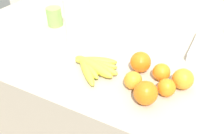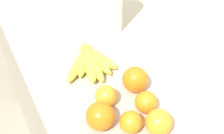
# 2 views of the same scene
# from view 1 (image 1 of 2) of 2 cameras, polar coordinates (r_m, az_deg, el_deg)

# --- Properties ---
(counter) EXTENTS (1.97, 0.76, 0.95)m
(counter) POSITION_cam_1_polar(r_m,az_deg,el_deg) (1.36, 4.65, -14.97)
(counter) COLOR #ADA08C
(counter) RESTS_ON ground
(wall_back) EXTENTS (2.37, 0.06, 1.30)m
(wall_back) POSITION_cam_1_polar(r_m,az_deg,el_deg) (1.53, 11.07, 0.12)
(wall_back) COLOR silver
(wall_back) RESTS_ON ground
(banana_bunch) EXTENTS (0.22, 0.20, 0.04)m
(banana_bunch) POSITION_cam_1_polar(r_m,az_deg,el_deg) (0.96, -4.60, 0.34)
(banana_bunch) COLOR gold
(banana_bunch) RESTS_ON counter
(orange_front) EXTENTS (0.07, 0.07, 0.07)m
(orange_front) POSITION_cam_1_polar(r_m,az_deg,el_deg) (0.86, 12.98, -4.84)
(orange_front) COLOR orange
(orange_front) RESTS_ON counter
(orange_center) EXTENTS (0.07, 0.07, 0.07)m
(orange_center) POSITION_cam_1_polar(r_m,az_deg,el_deg) (0.92, 11.81, -1.22)
(orange_center) COLOR orange
(orange_center) RESTS_ON counter
(orange_back_right) EXTENTS (0.07, 0.07, 0.07)m
(orange_back_right) POSITION_cam_1_polar(r_m,az_deg,el_deg) (0.87, 5.08, -3.23)
(orange_back_right) COLOR orange
(orange_back_right) RESTS_ON counter
(orange_right) EXTENTS (0.08, 0.08, 0.08)m
(orange_right) POSITION_cam_1_polar(r_m,az_deg,el_deg) (0.90, 16.71, -2.78)
(orange_right) COLOR orange
(orange_right) RESTS_ON counter
(orange_far_right) EXTENTS (0.08, 0.08, 0.08)m
(orange_far_right) POSITION_cam_1_polar(r_m,az_deg,el_deg) (0.95, 6.89, 1.20)
(orange_far_right) COLOR orange
(orange_far_right) RESTS_ON counter
(orange_back_left) EXTENTS (0.08, 0.08, 0.08)m
(orange_back_left) POSITION_cam_1_polar(r_m,az_deg,el_deg) (0.81, 8.09, -6.21)
(orange_back_left) COLOR orange
(orange_back_left) RESTS_ON counter
(paper_towel_roll) EXTENTS (0.12, 0.12, 0.32)m
(paper_towel_roll) POSITION_cam_1_polar(r_m,az_deg,el_deg) (1.09, -8.36, 12.08)
(paper_towel_roll) COLOR white
(paper_towel_roll) RESTS_ON counter
(mug) EXTENTS (0.08, 0.08, 0.10)m
(mug) POSITION_cam_1_polar(r_m,az_deg,el_deg) (1.34, -13.70, 11.68)
(mug) COLOR #87BF56
(mug) RESTS_ON counter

